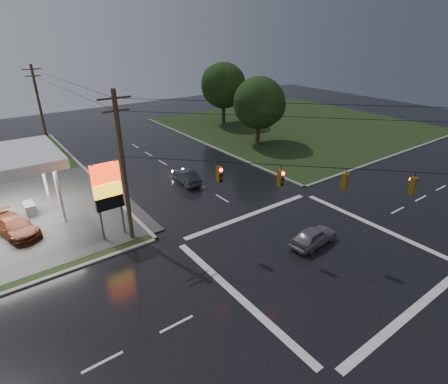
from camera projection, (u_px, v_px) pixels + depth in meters
ground at (314, 254)px, 24.61m from camera, size 120.00×120.00×0.00m
grass_ne at (296, 125)px, 57.53m from camera, size 36.00×36.00×0.08m
pylon_sign at (107, 189)px, 24.96m from camera, size 2.00×0.35×6.00m
utility_pole_nw at (123, 167)px, 24.05m from camera, size 2.20×0.32×11.00m
utility_pole_n at (40, 105)px, 44.99m from camera, size 2.20×0.32×10.50m
traffic_signals at (325, 168)px, 21.87m from camera, size 26.87×26.87×1.47m
tree_ne_near at (260, 103)px, 45.91m from camera, size 7.99×6.80×8.98m
tree_ne_far at (224, 86)px, 56.04m from camera, size 8.46×7.20×9.80m
car_north at (187, 177)px, 35.65m from camera, size 1.95×4.36×1.39m
car_crossing at (314, 236)px, 25.42m from camera, size 4.10×1.88×1.36m
car_pump at (14, 226)px, 26.56m from camera, size 3.49×5.46×1.47m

